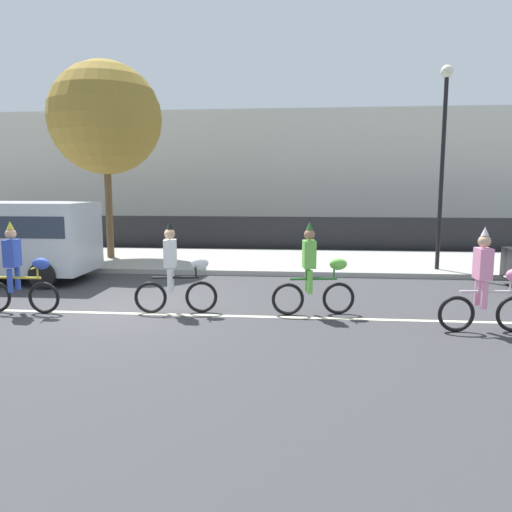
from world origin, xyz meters
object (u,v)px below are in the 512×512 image
Objects in this scene: parade_cyclist_zebra at (176,273)px; parade_cyclist_pink at (488,287)px; pedestrian_onlooker at (93,235)px; parked_van_silver at (3,235)px; parade_cyclist_lime at (314,274)px; parade_cyclist_cobalt at (19,273)px; street_lamp_post at (444,138)px.

parade_cyclist_pink is (5.92, -0.80, 0.00)m from parade_cyclist_zebra.
parked_van_silver is at bearing -118.77° from pedestrian_onlooker.
parade_cyclist_lime and parade_cyclist_pink have the same top height.
parade_cyclist_cobalt reaches higher than pedestrian_onlooker.
parade_cyclist_cobalt is 6.05m from pedestrian_onlooker.
parade_cyclist_zebra is 0.38× the size of parked_van_silver.
parade_cyclist_cobalt is 4.16m from parked_van_silver.
parade_cyclist_pink is at bearing -7.71° from parade_cyclist_zebra.
pedestrian_onlooker is (-10.14, 6.46, 0.17)m from parade_cyclist_pink.
street_lamp_post is at bearing 9.99° from parked_van_silver.
parked_van_silver is at bearing -170.01° from street_lamp_post.
parade_cyclist_pink is 0.33× the size of street_lamp_post.
parked_van_silver is at bearing 161.56° from parade_cyclist_pink.
street_lamp_post is (12.25, 2.16, 2.71)m from parked_van_silver.
parade_cyclist_zebra is 2.84m from parade_cyclist_lime.
parade_cyclist_lime is 1.19× the size of pedestrian_onlooker.
parade_cyclist_pink is 6.82m from street_lamp_post.
parade_cyclist_pink is 12.20m from parked_van_silver.
parade_cyclist_zebra is 8.98m from street_lamp_post.
parade_cyclist_cobalt is 1.19× the size of pedestrian_onlooker.
parked_van_silver is at bearing 160.98° from parade_cyclist_lime.
parade_cyclist_pink is at bearing -32.48° from pedestrian_onlooker.
parade_cyclist_zebra is 5.97m from parade_cyclist_pink.
street_lamp_post is 11.24m from pedestrian_onlooker.
parked_van_silver reaches higher than parade_cyclist_cobalt.
street_lamp_post reaches higher than pedestrian_onlooker.
parked_van_silver reaches higher than parade_cyclist_zebra.
parade_cyclist_lime is 8.97m from pedestrian_onlooker.
street_lamp_post reaches higher than parade_cyclist_pink.
street_lamp_post is 3.62× the size of pedestrian_onlooker.
parade_cyclist_cobalt is at bearing -175.89° from parade_cyclist_lime.
street_lamp_post is at bearing 38.28° from parade_cyclist_zebra.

